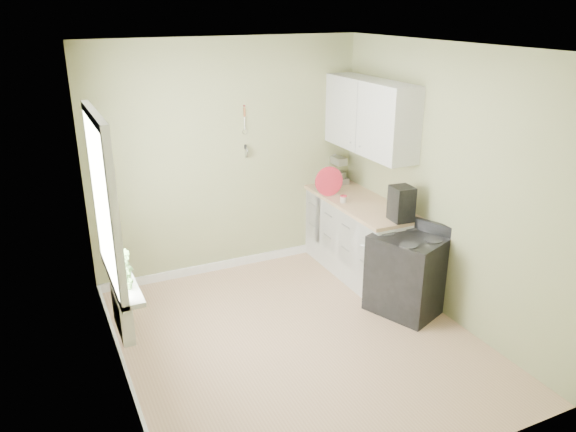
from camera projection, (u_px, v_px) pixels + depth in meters
name	position (u px, v px, depth m)	size (l,w,h in m)	color
floor	(298.00, 341.00, 5.37)	(3.20, 3.60, 0.02)	#A37B5A
ceiling	(300.00, 46.00, 4.40)	(3.20, 3.60, 0.02)	white
wall_back	(228.00, 159.00, 6.42)	(3.20, 0.02, 2.70)	#929566
wall_left	(108.00, 239.00, 4.24)	(0.02, 3.60, 2.70)	#929566
wall_right	(445.00, 184.00, 5.53)	(0.02, 3.60, 2.70)	#929566
base_cabinets	(359.00, 239.00, 6.58)	(0.60, 1.60, 0.87)	silver
countertop	(361.00, 202.00, 6.41)	(0.64, 1.60, 0.04)	tan
upper_cabinets	(370.00, 116.00, 6.21)	(0.35, 1.40, 0.80)	silver
window	(103.00, 202.00, 4.44)	(0.06, 1.14, 1.44)	white
window_sill	(121.00, 276.00, 4.71)	(0.18, 1.14, 0.04)	white
radiator	(123.00, 314.00, 4.77)	(0.12, 0.50, 0.35)	white
wall_utensils	(245.00, 140.00, 6.39)	(0.02, 0.14, 0.58)	tan
stove	(407.00, 273.00, 5.77)	(0.83, 0.85, 0.95)	black
stand_mixer	(337.00, 170.00, 7.01)	(0.19, 0.32, 0.37)	#B2B2B7
kettle	(324.00, 185.00, 6.64)	(0.18, 0.11, 0.18)	silver
coffee_maker	(401.00, 204.00, 5.78)	(0.23, 0.24, 0.36)	black
red_tray	(329.00, 181.00, 6.52)	(0.35, 0.35, 0.02)	#A21E2C
jar	(343.00, 199.00, 6.34)	(0.08, 0.08, 0.08)	#AFA18E
plant_a	(127.00, 274.00, 4.40)	(0.14, 0.10, 0.26)	#4C7536
plant_b	(123.00, 266.00, 4.54)	(0.15, 0.12, 0.27)	#4C7536
plant_c	(116.00, 250.00, 4.81)	(0.16, 0.16, 0.29)	#4C7536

